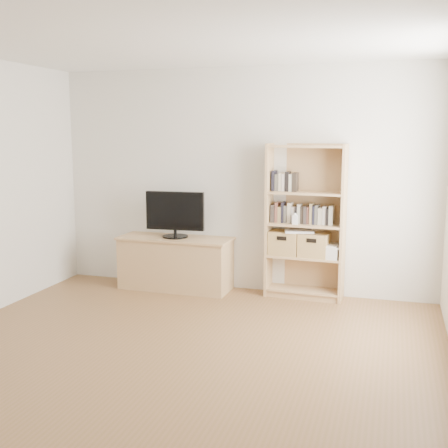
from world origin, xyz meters
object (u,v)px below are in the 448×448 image
at_px(television, 175,214).
at_px(basket_left, 285,243).
at_px(tv_stand, 176,264).
at_px(bookshelf, 305,222).
at_px(laptop, 299,231).
at_px(baby_monitor, 295,220).
at_px(basket_right, 314,245).

xyz_separation_m(television, basket_left, (1.30, 0.10, -0.29)).
bearing_deg(tv_stand, bookshelf, 4.26).
bearing_deg(bookshelf, laptop, -164.02).
bearing_deg(bookshelf, baby_monitor, -135.00).
distance_m(baby_monitor, basket_right, 0.36).
height_order(television, basket_right, television).
height_order(basket_left, laptop, laptop).
distance_m(basket_right, laptop, 0.23).
relative_size(tv_stand, television, 1.86).
bearing_deg(television, bookshelf, 0.32).
height_order(television, laptop, television).
relative_size(television, baby_monitor, 6.67).
distance_m(bookshelf, television, 1.53).
height_order(tv_stand, baby_monitor, baby_monitor).
height_order(television, basket_left, television).
relative_size(baby_monitor, laptop, 0.33).
height_order(baby_monitor, basket_right, baby_monitor).
relative_size(bookshelf, basket_right, 5.42).
bearing_deg(television, basket_right, -0.24).
height_order(tv_stand, laptop, laptop).
relative_size(tv_stand, laptop, 4.14).
xyz_separation_m(tv_stand, basket_right, (1.63, 0.08, 0.31)).
distance_m(tv_stand, basket_left, 1.34).
xyz_separation_m(basket_left, laptop, (0.17, -0.02, 0.15)).
bearing_deg(basket_right, bookshelf, -179.65).
bearing_deg(laptop, television, 170.02).
bearing_deg(basket_left, television, -171.72).
bearing_deg(laptop, basket_left, 159.79).
bearing_deg(bookshelf, tv_stand, -173.90).
relative_size(television, basket_left, 2.16).
distance_m(baby_monitor, laptop, 0.16).
relative_size(television, laptop, 2.22).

